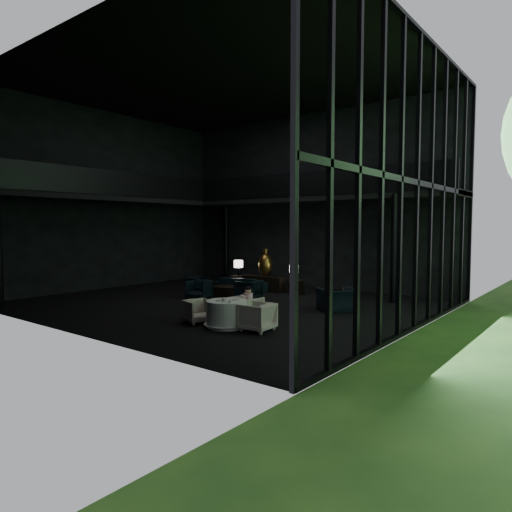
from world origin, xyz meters
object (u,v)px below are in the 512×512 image
Objects in this scene: dining_chair_north at (246,307)px; child at (248,296)px; dining_chair_east at (257,314)px; lounge_armchair_south at (199,288)px; dining_table at (227,315)px; lounge_armchair_west at (198,284)px; table_lamp_left at (238,265)px; table_lamp_right at (294,269)px; bronze_urn at (265,264)px; side_table_left at (237,282)px; lounge_armchair_east at (249,288)px; coffee_table at (225,291)px; window_armchair at (337,295)px; sofa at (241,282)px; console at (263,284)px; dining_chair_west at (198,310)px; side_table_right at (296,287)px.

dining_chair_north is 0.32m from child.
lounge_armchair_south is at bearing -122.92° from dining_chair_east.
dining_table is (4.06, -2.96, -0.11)m from lounge_armchair_south.
table_lamp_left is at bearing -7.69° from lounge_armchair_west.
bronze_urn is at bearing 174.34° from table_lamp_right.
lounge_armchair_east is (2.67, -2.44, 0.19)m from side_table_left.
table_lamp_left reaches higher than dining_chair_east.
coffee_table is 5.01m from dining_chair_north.
table_lamp_left is 0.55× the size of window_armchair.
bronze_urn is 0.50× the size of sofa.
lounge_armchair_west is 6.93m from dining_table.
dining_chair_north reaches higher than lounge_armchair_west.
window_armchair is 3.94m from dining_chair_east.
lounge_armchair_south is (-0.56, -3.40, 0.11)m from console.
dining_table is at bearing 92.63° from child.
table_lamp_left reaches higher than lounge_armchair_south.
dining_chair_north is at bearing -71.14° from table_lamp_right.
coffee_table is at bearing -33.36° from dining_chair_north.
lounge_armchair_south is 4.50m from dining_chair_north.
dining_chair_west is (-1.03, -0.09, 0.04)m from dining_table.
dining_chair_north is at bearing -48.15° from table_lamp_left.
dining_chair_north is at bearing -120.99° from lounge_armchair_west.
window_armchair is 3.43m from dining_chair_north.
dining_chair_east is at bearing -65.21° from table_lamp_right.
lounge_armchair_west is 0.76× the size of dining_chair_east.
dining_chair_north reaches higher than side_table_right.
side_table_left is 0.24× the size of sofa.
window_armchair is at bearing -37.12° from side_table_right.
table_lamp_right reaches higher than dining_chair_east.
dining_chair_west is (-2.36, -4.15, -0.19)m from window_armchair.
window_armchair is at bearing 153.21° from sofa.
sofa is at bearing -46.00° from table_lamp_left.
dining_table is at bearing -51.67° from side_table_left.
sofa is 1.84m from lounge_armchair_west.
side_table_left is 7.71m from dining_chair_west.
window_armchair is at bearing -35.33° from table_lamp_right.
dining_chair_east is at bearing -54.94° from bronze_urn.
side_table_left is at bearing -55.33° from sofa.
side_table_right is at bearing 0.93° from side_table_left.
lounge_armchair_west is 0.75× the size of lounge_armchair_east.
window_armchair is (6.42, -2.39, 0.27)m from side_table_left.
lounge_armchair_east is at bearing 125.62° from sofa.
bronze_urn is at bearing -57.79° from child.
dining_chair_east is at bearing 33.25° from lounge_armchair_east.
side_table_left is 3.20m from side_table_right.
table_lamp_right reaches higher than child.
bronze_urn reaches higher than lounge_armchair_east.
lounge_armchair_west is 7.63m from dining_chair_east.
lounge_armchair_east reaches higher than sofa.
dining_table is (3.83, -4.22, 0.12)m from coffee_table.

